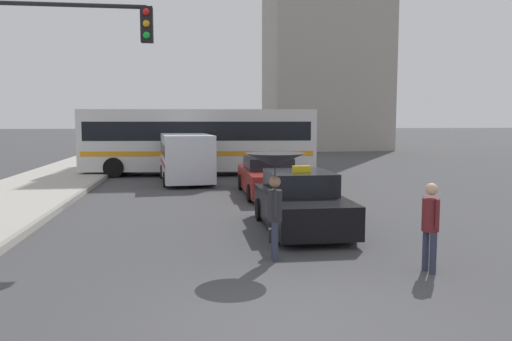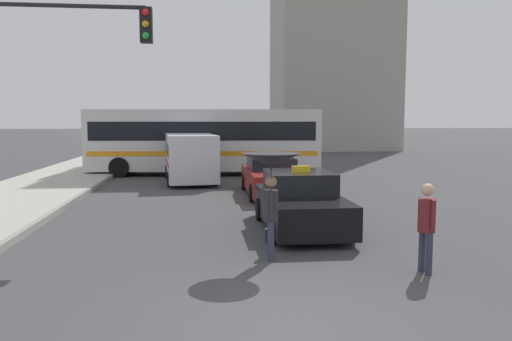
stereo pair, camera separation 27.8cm
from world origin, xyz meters
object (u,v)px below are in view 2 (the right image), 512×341
Objects in this scene: traffic_light at (54,68)px; sedan_red at (271,177)px; ambulance_van at (190,155)px; city_bus at (204,139)px; pedestrian_man at (426,221)px; taxi at (300,203)px; pedestrian_with_umbrella at (271,171)px.

sedan_red is at bearing 44.35° from traffic_light.
ambulance_van reaches higher than sedan_red.
pedestrian_man is (3.74, -16.75, -0.85)m from city_bus.
ambulance_van is (-2.90, 10.03, 0.51)m from taxi.
city_bus is 7.11× the size of pedestrian_man.
pedestrian_man is 0.29× the size of traffic_light.
pedestrian_man is (1.39, -9.55, 0.30)m from sedan_red.
sedan_red is at bearing -157.59° from city_bus.
city_bus is 17.19m from pedestrian_man.
traffic_light is at bearing -0.09° from taxi.
city_bus is at bearing 74.66° from traffic_light.
city_bus is 2.05× the size of traffic_light.
pedestrian_with_umbrella is at bearing 66.91° from taxi.
city_bus is 15.64m from pedestrian_with_umbrella.
sedan_red is 8.89m from traffic_light.
city_bus reaches higher than ambulance_van.
ambulance_van is 3.21× the size of pedestrian_man.
traffic_light reaches higher than city_bus.
pedestrian_with_umbrella is (1.12, -15.60, -0.04)m from city_bus.
traffic_light reaches higher than taxi.
pedestrian_with_umbrella is at bearing 92.88° from ambulance_van.
pedestrian_man reaches higher than taxi.
city_bus is (-2.23, 12.99, 1.13)m from taxi.
taxi is 0.36× the size of city_bus.
ambulance_van is 14.49m from pedestrian_man.
traffic_light reaches higher than pedestrian_with_umbrella.
pedestrian_man is (1.51, -3.77, 0.28)m from taxi.
taxi is at bearing -0.09° from traffic_light.
sedan_red is at bearing -3.59° from pedestrian_with_umbrella.
ambulance_van reaches higher than pedestrian_with_umbrella.
pedestrian_with_umbrella is 0.37× the size of traffic_light.
taxi is 10.45m from ambulance_van.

